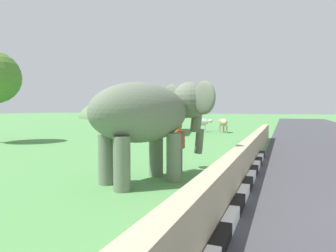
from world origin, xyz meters
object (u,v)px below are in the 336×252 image
at_px(elephant, 151,114).
at_px(bus_teal, 156,109).
at_px(person_handler, 179,145).
at_px(cow_mid, 201,122).
at_px(cow_near, 223,123).

xyz_separation_m(elephant, bus_teal, (16.34, 6.96, 0.13)).
distance_m(elephant, person_handler, 1.76).
relative_size(elephant, cow_mid, 2.06).
height_order(person_handler, bus_teal, bus_teal).
distance_m(person_handler, cow_near, 16.92).
distance_m(person_handler, bus_teal, 16.69).
bearing_deg(cow_mid, elephant, -169.52).
bearing_deg(person_handler, cow_near, 5.83).
bearing_deg(cow_mid, bus_teal, 115.12).
relative_size(cow_near, cow_mid, 0.97).
bearing_deg(person_handler, cow_mid, 12.52).
relative_size(person_handler, bus_teal, 0.19).
bearing_deg(bus_teal, elephant, -156.95).
height_order(person_handler, cow_mid, person_handler).
bearing_deg(person_handler, elephant, 165.38).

